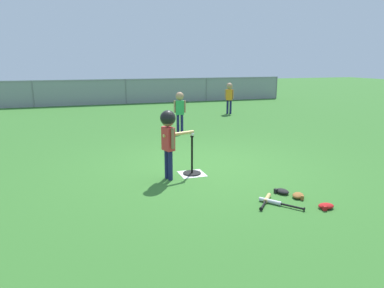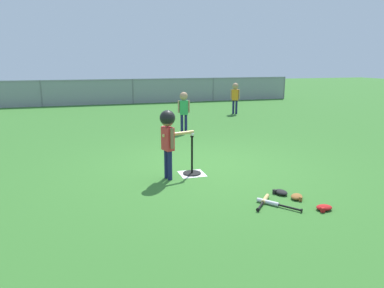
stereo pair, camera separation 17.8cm
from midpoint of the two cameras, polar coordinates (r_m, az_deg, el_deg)
name	(u,v)px [view 1 (the left image)]	position (r m, az deg, el deg)	size (l,w,h in m)	color
ground_plane	(204,166)	(6.81, 1.19, -3.63)	(60.00, 60.00, 0.00)	#336B28
home_plate	(192,174)	(6.37, -0.80, -4.79)	(0.44, 0.44, 0.01)	white
batting_tee	(192,168)	(6.34, -0.80, -3.86)	(0.32, 0.32, 0.69)	black
baseball_on_tee	(192,134)	(6.19, -0.82, 1.63)	(0.07, 0.07, 0.07)	white
batter_child	(168,131)	(5.91, -4.66, 2.16)	(0.63, 0.34, 1.18)	#191E4C
fielder_deep_right	(229,94)	(13.57, 5.63, 7.99)	(0.31, 0.23, 1.17)	#191E4C
fielder_near_right	(180,107)	(9.94, -2.49, 6.01)	(0.33, 0.22, 1.13)	#191E4C
spare_bat_silver	(275,202)	(5.18, 12.17, -9.14)	(0.44, 0.55, 0.06)	silver
spare_bat_wood	(266,199)	(5.26, 10.91, -8.74)	(0.42, 0.47, 0.06)	#DBB266
glove_by_plate	(282,191)	(5.61, 13.36, -7.39)	(0.21, 0.25, 0.07)	black
glove_near_bats	(298,196)	(5.50, 15.79, -7.96)	(0.27, 0.27, 0.07)	brown
glove_tossed_aside	(326,206)	(5.24, 19.78, -9.35)	(0.23, 0.18, 0.07)	#B21919
outfield_fence	(126,91)	(17.03, -10.86, 8.42)	(16.06, 0.06, 1.15)	slate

